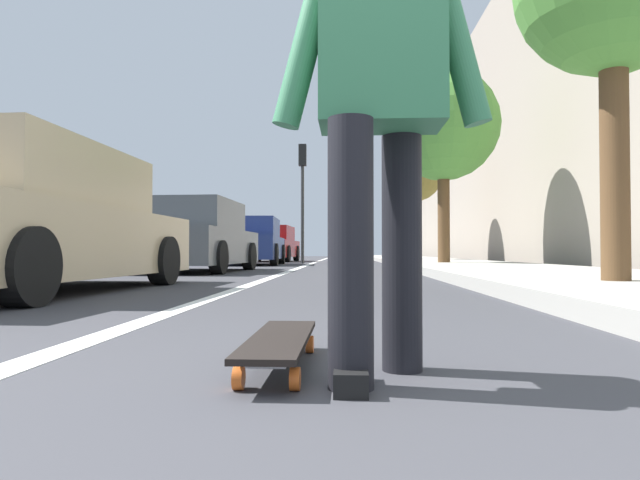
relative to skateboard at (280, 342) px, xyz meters
name	(u,v)px	position (x,y,z in m)	size (l,w,h in m)	color
ground_plane	(342,272)	(9.16, -0.15, -0.09)	(80.00, 80.00, 0.00)	#38383D
lane_stripe_white	(315,262)	(19.16, 0.96, -0.09)	(52.00, 0.16, 0.01)	silver
sidewalk_curb	(430,262)	(17.16, -3.18, -0.02)	(52.00, 3.20, 0.14)	#9E9B93
building_facade	(487,146)	(21.16, -6.25, 4.80)	(40.00, 1.20, 9.79)	gray
skateboard	(280,342)	(0.00, 0.00, 0.00)	(0.84, 0.21, 0.11)	orange
skater_person	(380,92)	(-0.15, -0.35, 0.84)	(0.46, 0.72, 1.64)	black
parked_car_near	(32,224)	(3.35, 2.92, 0.60)	(4.47, 2.00, 1.46)	tan
parked_car_mid	(193,238)	(9.14, 2.94, 0.61)	(4.12, 2.16, 1.47)	#4C5156
parked_car_far	(251,242)	(15.26, 2.82, 0.63)	(4.44, 2.10, 1.49)	navy
parked_car_end	(272,244)	(20.93, 2.92, 0.64)	(4.62, 2.10, 1.50)	maroon
traffic_light	(303,181)	(17.92, 1.36, 2.94)	(0.33, 0.28, 4.40)	#2D2D2D
street_tree_mid	(443,126)	(12.20, -2.78, 3.61)	(2.90, 2.90, 5.18)	brown
street_tree_far	(414,173)	(18.30, -2.78, 3.26)	(2.20, 2.20, 4.48)	brown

